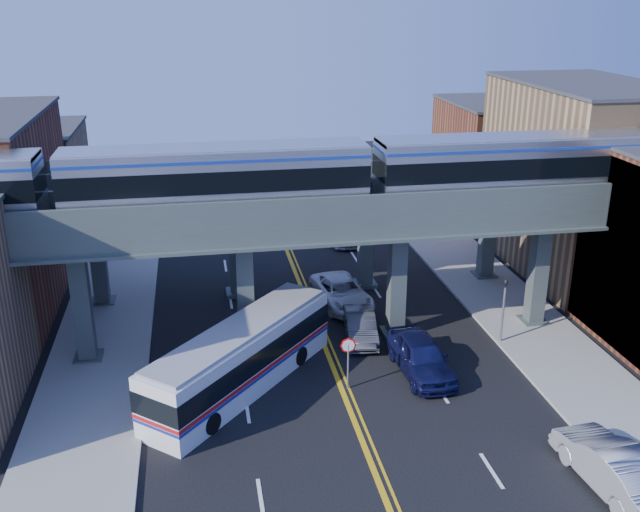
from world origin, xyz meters
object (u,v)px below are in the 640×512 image
(transit_bus, at_px, (241,358))
(traffic_signal, at_px, (504,304))
(car_lane_d, at_px, (342,228))
(car_lane_a, at_px, (421,356))
(car_lane_c, at_px, (342,292))
(car_parked_curb, at_px, (612,466))
(stop_sign, at_px, (348,355))
(transit_train, at_px, (216,177))
(car_lane_b, at_px, (360,326))

(transit_bus, bearing_deg, traffic_signal, -40.45)
(car_lane_d, bearing_deg, car_lane_a, -93.96)
(car_lane_c, height_order, car_parked_curb, car_parked_curb)
(stop_sign, bearing_deg, car_lane_d, 78.92)
(car_lane_c, bearing_deg, transit_train, -156.04)
(stop_sign, height_order, car_parked_curb, stop_sign)
(stop_sign, xyz_separation_m, car_lane_b, (1.75, 4.88, -1.03))
(car_parked_curb, bearing_deg, car_lane_b, -69.28)
(transit_train, bearing_deg, traffic_signal, -7.94)
(traffic_signal, bearing_deg, car_lane_b, 165.31)
(transit_train, height_order, stop_sign, transit_train)
(transit_train, height_order, transit_bus, transit_train)
(car_lane_a, relative_size, car_lane_d, 0.91)
(transit_bus, bearing_deg, car_parked_curb, -85.13)
(transit_train, bearing_deg, car_parked_curb, -44.96)
(traffic_signal, relative_size, transit_bus, 0.40)
(car_lane_a, bearing_deg, car_lane_d, 86.45)
(car_parked_curb, bearing_deg, car_lane_c, -74.93)
(car_lane_b, xyz_separation_m, car_lane_d, (2.38, 16.22, 0.13))
(traffic_signal, bearing_deg, car_parked_curb, -93.45)
(car_lane_d, bearing_deg, car_lane_b, -101.37)
(stop_sign, height_order, car_lane_d, stop_sign)
(transit_bus, bearing_deg, transit_train, 49.56)
(stop_sign, xyz_separation_m, car_lane_d, (4.13, 21.09, -0.89))
(traffic_signal, xyz_separation_m, car_lane_a, (-5.10, -2.21, -1.38))
(transit_train, bearing_deg, car_lane_b, -1.00)
(traffic_signal, relative_size, car_lane_b, 0.92)
(car_parked_curb, bearing_deg, transit_bus, -41.20)
(stop_sign, bearing_deg, transit_train, 137.42)
(transit_train, relative_size, car_lane_d, 7.53)
(transit_train, relative_size, car_lane_b, 10.12)
(car_lane_b, bearing_deg, car_lane_a, -56.04)
(traffic_signal, distance_m, car_lane_d, 18.76)
(car_parked_curb, bearing_deg, transit_train, -49.79)
(traffic_signal, height_order, car_lane_d, traffic_signal)
(car_lane_d, bearing_deg, transit_bus, -117.11)
(car_lane_a, bearing_deg, traffic_signal, 20.84)
(traffic_signal, relative_size, car_lane_d, 0.69)
(transit_bus, bearing_deg, car_lane_d, 17.15)
(car_lane_a, distance_m, car_parked_curb, 10.39)
(car_lane_a, bearing_deg, transit_bus, 176.02)
(traffic_signal, bearing_deg, car_lane_d, 104.76)
(car_lane_c, xyz_separation_m, car_lane_d, (2.46, 11.68, 0.09))
(car_lane_d, bearing_deg, car_lane_c, -104.91)
(car_lane_a, bearing_deg, car_lane_c, 101.23)
(car_lane_a, bearing_deg, car_parked_curb, -67.53)
(stop_sign, bearing_deg, car_parked_curb, -46.44)
(transit_train, xyz_separation_m, traffic_signal, (14.34, -2.00, -6.87))
(car_lane_c, distance_m, car_parked_curb, 19.18)
(stop_sign, distance_m, car_lane_b, 5.28)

